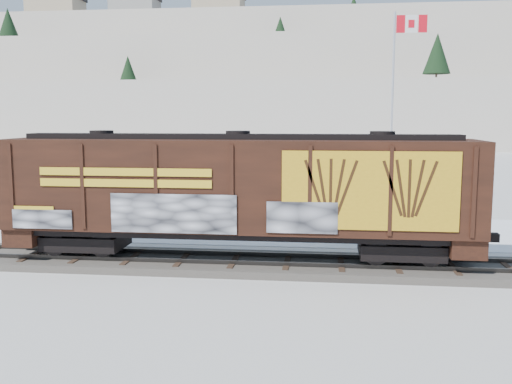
# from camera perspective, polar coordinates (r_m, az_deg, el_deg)

# --- Properties ---
(ground) EXTENTS (500.00, 500.00, 0.00)m
(ground) POSITION_cam_1_polar(r_m,az_deg,el_deg) (21.73, 3.15, -7.64)
(ground) COLOR white
(ground) RESTS_ON ground
(rail_track) EXTENTS (50.00, 3.40, 0.43)m
(rail_track) POSITION_cam_1_polar(r_m,az_deg,el_deg) (21.69, 3.15, -7.26)
(rail_track) COLOR #59544C
(rail_track) RESTS_ON ground
(parking_strip) EXTENTS (40.00, 8.00, 0.03)m
(parking_strip) POSITION_cam_1_polar(r_m,az_deg,el_deg) (29.03, 4.07, -3.75)
(parking_strip) COLOR white
(parking_strip) RESTS_ON ground
(hillside) EXTENTS (360.00, 110.00, 93.00)m
(hillside) POSITION_cam_1_polar(r_m,az_deg,el_deg) (160.97, 6.32, 10.58)
(hillside) COLOR white
(hillside) RESTS_ON ground
(hopper_railcar) EXTENTS (17.50, 3.06, 4.63)m
(hopper_railcar) POSITION_cam_1_polar(r_m,az_deg,el_deg) (21.33, -1.79, 0.30)
(hopper_railcar) COLOR black
(hopper_railcar) RESTS_ON rail_track
(flagpole) EXTENTS (2.30, 0.90, 11.71)m
(flagpole) POSITION_cam_1_polar(r_m,az_deg,el_deg) (34.97, 13.53, 5.13)
(flagpole) COLOR silver
(flagpole) RESTS_ON ground
(car_silver) EXTENTS (4.41, 1.82, 1.49)m
(car_silver) POSITION_cam_1_polar(r_m,az_deg,el_deg) (30.00, -6.23, -1.92)
(car_silver) COLOR silver
(car_silver) RESTS_ON parking_strip
(car_white) EXTENTS (5.09, 1.85, 1.67)m
(car_white) POSITION_cam_1_polar(r_m,az_deg,el_deg) (28.94, 1.45, -2.05)
(car_white) COLOR white
(car_white) RESTS_ON parking_strip
(car_dark) EXTENTS (5.21, 3.15, 1.41)m
(car_dark) POSITION_cam_1_polar(r_m,az_deg,el_deg) (28.14, 13.23, -2.79)
(car_dark) COLOR black
(car_dark) RESTS_ON parking_strip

